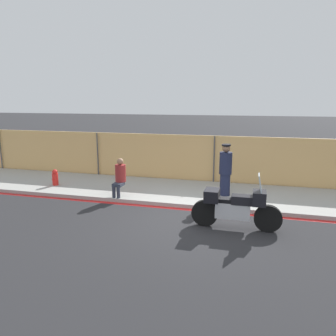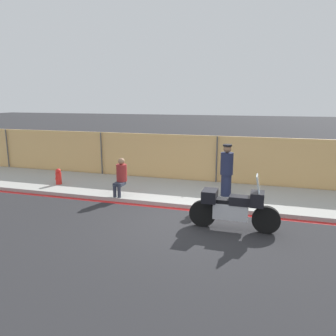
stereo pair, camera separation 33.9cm
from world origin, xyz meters
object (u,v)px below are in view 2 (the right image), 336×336
motorcycle (233,207)px  officer_standing (227,170)px  person_seated_on_curb (121,175)px  fire_hydrant (58,176)px

motorcycle → officer_standing: size_ratio=1.33×
motorcycle → person_seated_on_curb: (-3.80, 1.63, 0.22)m
officer_standing → person_seated_on_curb: size_ratio=1.39×
motorcycle → officer_standing: officer_standing is taller
officer_standing → person_seated_on_curb: bearing=-165.2°
motorcycle → person_seated_on_curb: size_ratio=1.85×
fire_hydrant → officer_standing: bearing=2.9°
motorcycle → officer_standing: 2.58m
officer_standing → fire_hydrant: 6.16m
motorcycle → officer_standing: bearing=100.9°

